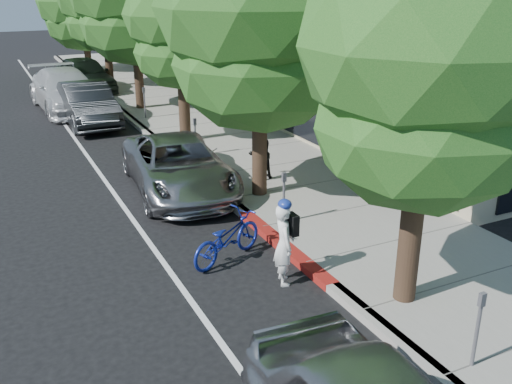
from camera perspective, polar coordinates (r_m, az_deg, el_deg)
ground at (r=12.04m, az=5.02°, el=-7.59°), size 120.00×120.00×0.00m
sidewalk at (r=19.58m, az=-1.20°, el=4.10°), size 4.60×56.00×0.15m
curb at (r=18.77m, az=-7.59°, el=3.18°), size 0.30×56.00×0.15m
curb_red_segment at (r=12.78m, az=2.73°, el=-5.39°), size 0.32×4.00×0.15m
storefront_building at (r=31.06m, az=3.37°, el=16.74°), size 10.00×36.00×7.00m
street_tree_0 at (r=9.61m, az=16.99°, el=13.26°), size 4.30×4.30×7.37m
street_tree_1 at (r=14.56m, az=0.39°, el=17.66°), size 5.21×5.21×8.05m
street_tree_2 at (r=20.13m, az=-7.60°, el=16.92°), size 3.86×3.86×6.98m
street_tree_5 at (r=37.60m, az=-16.99°, el=17.73°), size 5.45×5.45×7.20m
cyclist at (r=11.13m, az=2.82°, el=-5.27°), size 0.54×0.69×1.65m
bicycle at (r=12.12m, az=-2.93°, el=-4.59°), size 2.09×1.44×1.04m
silver_suv at (r=16.04m, az=-7.76°, el=2.61°), size 2.97×5.59×1.50m
dark_sedan at (r=24.33m, az=-16.50°, el=8.44°), size 1.81×5.09×1.67m
white_pickup at (r=27.33m, az=-18.49°, el=9.64°), size 2.85×6.27×1.78m
dark_suv_far at (r=31.30m, az=-16.77°, el=11.16°), size 2.66×5.49×1.81m
pedestrian at (r=16.40m, az=0.38°, el=3.90°), size 0.88×0.75×1.57m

